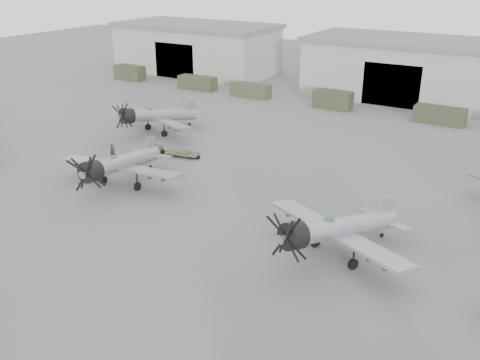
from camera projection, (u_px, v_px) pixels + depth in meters
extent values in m
plane|color=slate|center=(122.00, 306.00, 32.26)|extent=(220.00, 220.00, 0.00)
cube|color=#A6A59B|center=(197.00, 50.00, 97.92)|extent=(28.00, 14.00, 8.00)
cube|color=slate|center=(196.00, 25.00, 96.25)|extent=(29.00, 14.80, 0.70)
cube|color=black|center=(175.00, 61.00, 92.91)|extent=(8.12, 0.40, 6.00)
cube|color=#A6A59B|center=(405.00, 70.00, 79.87)|extent=(28.00, 14.00, 8.00)
cube|color=slate|center=(409.00, 40.00, 78.20)|extent=(29.00, 14.80, 0.70)
cube|color=black|center=(391.00, 85.00, 74.86)|extent=(8.12, 0.40, 6.00)
cube|color=#383B27|center=(130.00, 73.00, 92.27)|extent=(5.47, 2.20, 2.45)
cube|color=#3A3C27|center=(197.00, 83.00, 85.54)|extent=(6.34, 2.20, 2.08)
cube|color=#3D432B|center=(251.00, 90.00, 80.87)|extent=(6.07, 2.20, 1.97)
cube|color=#393A26|center=(333.00, 100.00, 74.51)|extent=(5.36, 2.20, 2.47)
cube|color=#343A26|center=(440.00, 115.00, 67.71)|extent=(6.30, 2.20, 2.11)
cylinder|color=#919499|center=(124.00, 162.00, 48.97)|extent=(2.80, 10.50, 3.06)
cylinder|color=black|center=(91.00, 172.00, 44.79)|extent=(2.05, 1.78, 2.04)
cube|color=#919499|center=(120.00, 167.00, 48.57)|extent=(12.43, 3.73, 0.55)
cube|color=#919499|center=(151.00, 146.00, 52.82)|extent=(0.33, 1.63, 1.96)
ellipsoid|color=#3F4C54|center=(113.00, 158.00, 47.30)|extent=(0.74, 1.24, 0.55)
cylinder|color=black|center=(104.00, 180.00, 49.69)|extent=(0.37, 0.81, 0.78)
cylinder|color=black|center=(138.00, 186.00, 48.32)|extent=(0.37, 0.81, 0.78)
cylinder|color=black|center=(150.00, 167.00, 53.40)|extent=(0.16, 0.33, 0.31)
cylinder|color=#9EA2A7|center=(343.00, 227.00, 37.13)|extent=(5.50, 10.05, 3.05)
cylinder|color=black|center=(294.00, 236.00, 34.41)|extent=(2.32, 2.16, 2.03)
cube|color=#9EA2A7|center=(337.00, 232.00, 36.91)|extent=(12.02, 6.87, 0.55)
cube|color=#9EA2A7|center=(387.00, 208.00, 39.52)|extent=(0.76, 1.53, 1.95)
ellipsoid|color=#3F4C54|center=(328.00, 221.00, 35.96)|extent=(1.01, 1.31, 0.55)
cylinder|color=black|center=(315.00, 242.00, 38.80)|extent=(0.56, 0.82, 0.78)
cylinder|color=black|center=(353.00, 264.00, 36.01)|extent=(0.56, 0.82, 0.78)
cylinder|color=black|center=(382.00, 235.00, 40.19)|extent=(0.23, 0.33, 0.31)
cylinder|color=gray|center=(161.00, 115.00, 63.95)|extent=(4.53, 10.05, 2.98)
cylinder|color=black|center=(127.00, 116.00, 60.98)|extent=(2.19, 2.00, 1.98)
cube|color=gray|center=(157.00, 118.00, 63.70)|extent=(11.98, 5.73, 0.54)
cube|color=gray|center=(191.00, 108.00, 66.60)|extent=(0.61, 1.54, 1.90)
ellipsoid|color=#3F4C54|center=(149.00, 110.00, 62.70)|extent=(0.90, 1.27, 0.53)
cylinder|color=black|center=(148.00, 127.00, 65.44)|extent=(0.49, 0.81, 0.76)
cylinder|color=black|center=(164.00, 134.00, 62.90)|extent=(0.49, 0.81, 0.76)
cylinder|color=black|center=(190.00, 124.00, 67.23)|extent=(0.20, 0.33, 0.31)
cube|color=#4A4830|center=(155.00, 149.00, 57.47)|extent=(1.77, 1.26, 0.72)
cube|color=black|center=(150.00, 144.00, 57.47)|extent=(0.58, 0.88, 0.45)
cylinder|color=black|center=(155.00, 151.00, 57.57)|extent=(1.15, 0.68, 0.50)
cylinder|color=black|center=(164.00, 151.00, 57.11)|extent=(1.08, 0.26, 0.07)
cube|color=#4A4830|center=(183.00, 153.00, 56.37)|extent=(3.59, 1.83, 0.16)
cylinder|color=black|center=(183.00, 155.00, 56.45)|extent=(1.40, 0.62, 0.40)
cylinder|color=#4A4830|center=(183.00, 152.00, 56.30)|extent=(1.29, 0.50, 0.29)
imported|color=#3B3A26|center=(113.00, 152.00, 55.26)|extent=(0.58, 0.74, 1.77)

